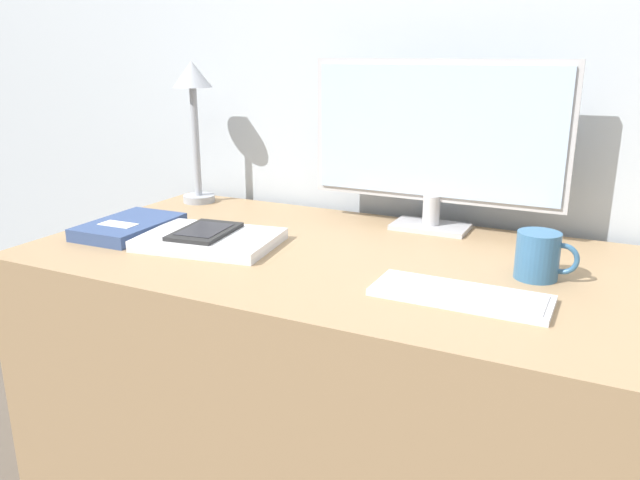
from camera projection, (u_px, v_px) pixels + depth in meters
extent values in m
cube|color=#B2BCC6|center=(435.00, 37.00, 1.53)|extent=(3.60, 0.05, 2.40)
cube|color=#997A56|center=(365.00, 413.00, 1.42)|extent=(1.48, 0.70, 0.75)
cube|color=#B7B7BC|center=(430.00, 227.00, 1.53)|extent=(0.18, 0.11, 0.01)
cylinder|color=#B7B7BC|center=(431.00, 210.00, 1.52)|extent=(0.04, 0.04, 0.07)
cube|color=#B7B7BC|center=(436.00, 132.00, 1.47)|extent=(0.62, 0.01, 0.33)
cube|color=#ADC6E5|center=(435.00, 132.00, 1.46)|extent=(0.59, 0.01, 0.30)
cube|color=silver|center=(460.00, 296.00, 1.09)|extent=(0.31, 0.12, 0.01)
cube|color=#B7B7BC|center=(460.00, 292.00, 1.09)|extent=(0.29, 0.10, 0.00)
cube|color=silver|center=(210.00, 242.00, 1.40)|extent=(0.32, 0.25, 0.01)
cube|color=silver|center=(210.00, 237.00, 1.40)|extent=(0.32, 0.25, 0.01)
cube|color=black|center=(205.00, 231.00, 1.40)|extent=(0.13, 0.18, 0.01)
cube|color=black|center=(205.00, 229.00, 1.40)|extent=(0.10, 0.13, 0.00)
cylinder|color=#999EA8|center=(199.00, 198.00, 1.81)|extent=(0.09, 0.09, 0.02)
cylinder|color=#999EA8|center=(196.00, 143.00, 1.76)|extent=(0.02, 0.02, 0.30)
cone|color=#999EA8|center=(192.00, 74.00, 1.71)|extent=(0.11, 0.11, 0.07)
cube|color=#334775|center=(130.00, 227.00, 1.49)|extent=(0.17, 0.25, 0.03)
cube|color=silver|center=(118.00, 224.00, 1.46)|extent=(0.09, 0.05, 0.00)
cylinder|color=#336089|center=(537.00, 255.00, 1.18)|extent=(0.08, 0.08, 0.09)
torus|color=#336089|center=(562.00, 259.00, 1.16)|extent=(0.06, 0.01, 0.06)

